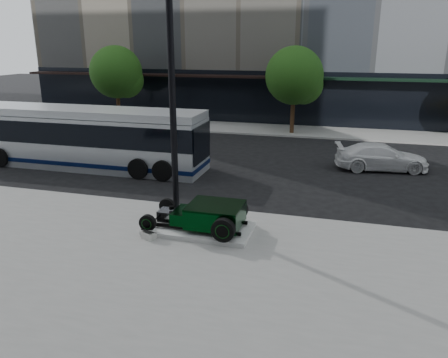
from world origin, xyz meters
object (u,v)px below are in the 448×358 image
(white_sedan, at_px, (381,157))
(hot_rod, at_px, (209,215))
(lamppost, at_px, (173,116))
(transit_bus, at_px, (87,137))

(white_sedan, bearing_deg, hot_rod, 139.60)
(hot_rod, relative_size, lamppost, 0.43)
(lamppost, distance_m, white_sedan, 11.53)
(lamppost, bearing_deg, white_sedan, 47.90)
(white_sedan, bearing_deg, lamppost, 128.66)
(hot_rod, relative_size, white_sedan, 0.73)
(hot_rod, xyz_separation_m, lamppost, (-1.67, 1.33, 2.89))
(lamppost, relative_size, white_sedan, 1.71)
(hot_rod, distance_m, lamppost, 3.59)
(transit_bus, height_order, white_sedan, transit_bus)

